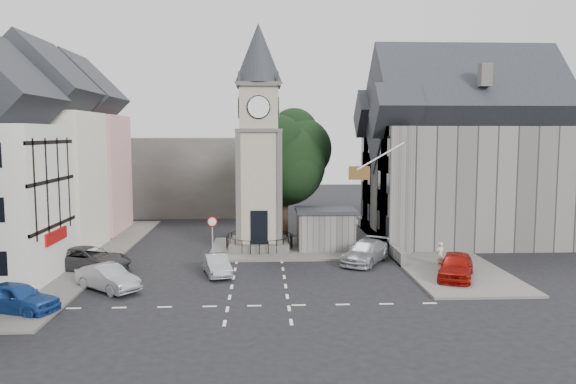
{
  "coord_description": "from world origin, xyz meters",
  "views": [
    {
      "loc": [
        0.22,
        -32.54,
        8.51
      ],
      "look_at": [
        1.96,
        5.0,
        4.56
      ],
      "focal_mm": 35.0,
      "sensor_mm": 36.0,
      "label": 1
    }
  ],
  "objects_px": {
    "car_west_blue": "(16,298)",
    "car_east_red": "(456,266)",
    "stone_shelter": "(325,229)",
    "clock_tower": "(259,139)",
    "pedestrian": "(440,255)"
  },
  "relations": [
    {
      "from": "car_west_blue",
      "to": "car_east_red",
      "type": "relative_size",
      "value": 0.93
    },
    {
      "from": "stone_shelter",
      "to": "car_east_red",
      "type": "xyz_separation_m",
      "value": [
        6.7,
        -8.44,
        -0.77
      ]
    },
    {
      "from": "clock_tower",
      "to": "stone_shelter",
      "type": "xyz_separation_m",
      "value": [
        4.8,
        -0.49,
        -6.57
      ]
    },
    {
      "from": "stone_shelter",
      "to": "car_east_red",
      "type": "height_order",
      "value": "stone_shelter"
    },
    {
      "from": "car_west_blue",
      "to": "car_east_red",
      "type": "distance_m",
      "value": 23.55
    },
    {
      "from": "pedestrian",
      "to": "clock_tower",
      "type": "bearing_deg",
      "value": -46.85
    },
    {
      "from": "clock_tower",
      "to": "stone_shelter",
      "type": "height_order",
      "value": "clock_tower"
    },
    {
      "from": "stone_shelter",
      "to": "pedestrian",
      "type": "relative_size",
      "value": 2.66
    },
    {
      "from": "car_west_blue",
      "to": "stone_shelter",
      "type": "bearing_deg",
      "value": -29.9
    },
    {
      "from": "stone_shelter",
      "to": "clock_tower",
      "type": "bearing_deg",
      "value": 174.16
    },
    {
      "from": "clock_tower",
      "to": "pedestrian",
      "type": "distance_m",
      "value": 14.89
    },
    {
      "from": "clock_tower",
      "to": "stone_shelter",
      "type": "distance_m",
      "value": 8.15
    },
    {
      "from": "stone_shelter",
      "to": "car_west_blue",
      "type": "height_order",
      "value": "stone_shelter"
    },
    {
      "from": "car_east_red",
      "to": "pedestrian",
      "type": "bearing_deg",
      "value": 112.79
    },
    {
      "from": "pedestrian",
      "to": "stone_shelter",
      "type": "bearing_deg",
      "value": -58.71
    }
  ]
}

